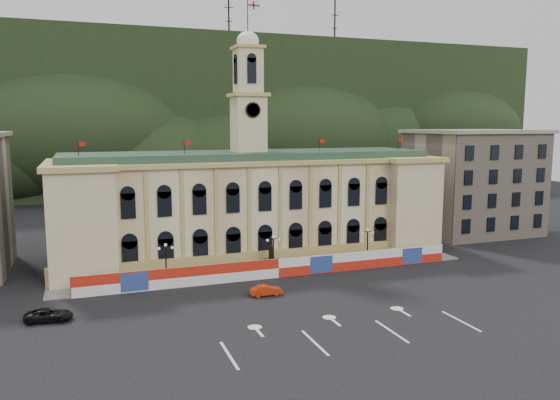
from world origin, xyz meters
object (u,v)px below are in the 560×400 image
object	(u,v)px
lamp_center	(273,251)
black_suv	(49,315)
red_sedan	(266,290)
statue	(271,263)

from	to	relation	value
lamp_center	black_suv	world-z (taller)	lamp_center
red_sedan	black_suv	bearing A→B (deg)	94.29
lamp_center	black_suv	bearing A→B (deg)	-161.65
lamp_center	red_sedan	world-z (taller)	lamp_center
lamp_center	red_sedan	size ratio (longest dim) A/B	1.36
statue	red_sedan	world-z (taller)	statue
black_suv	red_sedan	bearing A→B (deg)	-80.15
statue	lamp_center	world-z (taller)	lamp_center
red_sedan	black_suv	world-z (taller)	black_suv
statue	red_sedan	size ratio (longest dim) A/B	0.98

